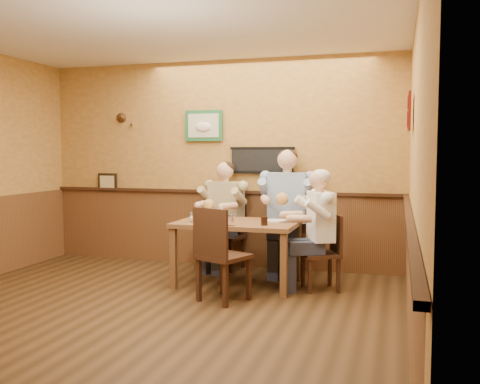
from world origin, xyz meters
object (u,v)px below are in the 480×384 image
object	(u,v)px
hot_sauce_bottle	(222,215)
chair_near_side	(224,254)
water_glass_mid	(231,220)
pepper_shaker	(223,217)
chair_back_left	(226,235)
salt_shaker	(217,216)
diner_blue_polo	(287,218)
cola_tumbler	(264,221)
dining_table	(237,229)
water_glass_left	(193,217)
diner_tan_shirt	(226,221)
chair_right_end	(320,252)
chair_back_right	(287,234)
diner_white_elder	(321,236)

from	to	relation	value
hot_sauce_bottle	chair_near_side	bearing A→B (deg)	-69.29
hot_sauce_bottle	water_glass_mid	bearing A→B (deg)	-52.06
hot_sauce_bottle	pepper_shaker	size ratio (longest dim) A/B	1.98
chair_back_left	chair_near_side	bearing A→B (deg)	-60.61
chair_back_left	salt_shaker	distance (m)	0.82
diner_blue_polo	cola_tumbler	distance (m)	1.02
dining_table	cola_tumbler	xyz separation A→B (m)	(0.39, -0.24, 0.14)
dining_table	hot_sauce_bottle	xyz separation A→B (m)	(-0.15, -0.12, 0.18)
hot_sauce_bottle	water_glass_left	bearing A→B (deg)	-169.90
cola_tumbler	salt_shaker	bearing A→B (deg)	156.21
salt_shaker	dining_table	bearing A→B (deg)	-10.88
diner_tan_shirt	chair_right_end	bearing A→B (deg)	-16.22
pepper_shaker	dining_table	bearing A→B (deg)	2.65
chair_back_left	cola_tumbler	distance (m)	1.33
chair_back_right	water_glass_mid	xyz separation A→B (m)	(-0.40, -1.14, 0.31)
chair_near_side	diner_white_elder	distance (m)	1.17
hot_sauce_bottle	chair_right_end	bearing A→B (deg)	8.31
diner_tan_shirt	diner_white_elder	distance (m)	1.55
diner_white_elder	diner_blue_polo	bearing A→B (deg)	-168.03
diner_white_elder	water_glass_mid	world-z (taller)	diner_white_elder
chair_right_end	hot_sauce_bottle	xyz separation A→B (m)	(-1.12, -0.16, 0.40)
chair_right_end	diner_tan_shirt	bearing A→B (deg)	-142.38
diner_white_elder	hot_sauce_bottle	bearing A→B (deg)	-105.65
dining_table	chair_back_left	xyz separation A→B (m)	(-0.39, 0.78, -0.21)
dining_table	diner_blue_polo	bearing A→B (deg)	60.84
chair_right_end	water_glass_mid	size ratio (longest dim) A/B	6.76
water_glass_mid	pepper_shaker	size ratio (longest dim) A/B	1.49
salt_shaker	chair_back_right	bearing A→B (deg)	46.21
chair_back_right	chair_near_side	world-z (taller)	chair_back_right
hot_sauce_bottle	salt_shaker	world-z (taller)	hot_sauce_bottle
salt_shaker	chair_back_left	bearing A→B (deg)	99.78
chair_back_left	diner_tan_shirt	size ratio (longest dim) A/B	0.70
cola_tumbler	pepper_shaker	bearing A→B (deg)	157.85
chair_right_end	diner_white_elder	distance (m)	0.18
dining_table	diner_tan_shirt	distance (m)	0.87
diner_blue_polo	salt_shaker	size ratio (longest dim) A/B	15.14
salt_shaker	pepper_shaker	bearing A→B (deg)	-32.95
chair_right_end	hot_sauce_bottle	bearing A→B (deg)	-105.65
water_glass_left	water_glass_mid	size ratio (longest dim) A/B	0.94
diner_tan_shirt	hot_sauce_bottle	world-z (taller)	diner_tan_shirt
chair_near_side	diner_tan_shirt	distance (m)	1.54
dining_table	salt_shaker	bearing A→B (deg)	169.12
dining_table	hot_sauce_bottle	size ratio (longest dim) A/B	8.28
salt_shaker	pepper_shaker	world-z (taller)	salt_shaker
chair_back_right	water_glass_left	distance (m)	1.36
diner_white_elder	cola_tumbler	world-z (taller)	diner_white_elder
diner_tan_shirt	water_glass_mid	xyz separation A→B (m)	(0.42, -1.14, 0.17)
diner_tan_shirt	diner_white_elder	bearing A→B (deg)	-16.22
diner_tan_shirt	cola_tumbler	xyz separation A→B (m)	(0.78, -1.02, 0.16)
chair_back_left	chair_near_side	world-z (taller)	chair_near_side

